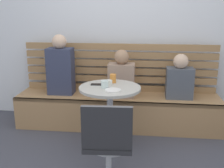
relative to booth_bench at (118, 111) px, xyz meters
name	(u,v)px	position (x,y,z in m)	size (l,w,h in m)	color
back_wall	(121,17)	(0.00, 0.44, 1.23)	(5.20, 0.10, 2.90)	silver
booth_bench	(118,111)	(0.00, 0.00, 0.00)	(2.70, 0.52, 0.44)	#A87C51
booth_backrest	(119,67)	(0.00, 0.24, 0.56)	(2.65, 0.04, 0.67)	#9A7249
cafe_table	(110,106)	(-0.03, -0.62, 0.30)	(0.68, 0.68, 0.74)	#ADADB2
white_chair	(108,145)	(0.05, -1.43, 0.24)	(0.42, 0.42, 0.85)	#ADADB2
person_adult	(61,67)	(-0.77, 0.02, 0.58)	(0.34, 0.22, 0.80)	#333851
person_child_left	(180,79)	(0.80, 0.01, 0.47)	(0.34, 0.22, 0.58)	#4C515B
person_child_middle	(121,76)	(0.05, -0.02, 0.49)	(0.34, 0.22, 0.62)	#9E7F6B
cup_espresso_small	(110,82)	(-0.04, -0.54, 0.55)	(0.06, 0.06, 0.06)	silver
cup_tumbler_orange	(113,78)	(-0.01, -0.44, 0.57)	(0.07, 0.07, 0.10)	orange
cup_glass_short	(105,84)	(-0.08, -0.66, 0.56)	(0.08, 0.08, 0.08)	silver
plate_small	(113,90)	(0.02, -0.76, 0.52)	(0.17, 0.17, 0.01)	white
phone_on_table	(97,84)	(-0.18, -0.55, 0.52)	(0.07, 0.14, 0.01)	black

